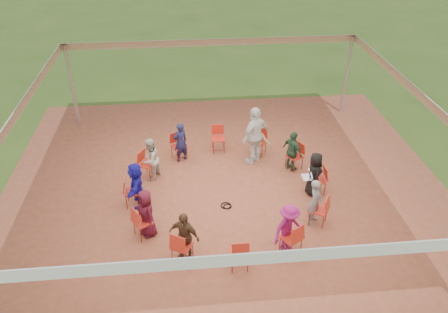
{
  "coord_description": "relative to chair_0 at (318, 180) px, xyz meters",
  "views": [
    {
      "loc": [
        -1.03,
        -9.8,
        7.74
      ],
      "look_at": [
        -0.05,
        0.3,
        1.23
      ],
      "focal_mm": 35.0,
      "sensor_mm": 36.0,
      "label": 1
    }
  ],
  "objects": [
    {
      "name": "ground",
      "position": [
        -2.61,
        -0.02,
        -0.45
      ],
      "size": [
        80.0,
        80.0,
        0.0
      ],
      "primitive_type": "plane",
      "color": "#325019",
      "rests_on": "ground"
    },
    {
      "name": "dirt_patch",
      "position": [
        -2.61,
        -0.02,
        -0.44
      ],
      "size": [
        13.0,
        13.0,
        0.0
      ],
      "primitive_type": "plane",
      "color": "brown",
      "rests_on": "ground"
    },
    {
      "name": "tent",
      "position": [
        -2.61,
        -0.02,
        1.92
      ],
      "size": [
        10.33,
        10.33,
        3.0
      ],
      "color": "#B2B2B7",
      "rests_on": "ground"
    },
    {
      "name": "chair_0",
      "position": [
        0.0,
        0.0,
        0.0
      ],
      "size": [
        0.44,
        0.42,
        0.9
      ],
      "primitive_type": null,
      "rotation": [
        0.0,
        0.0,
        1.58
      ],
      "color": "red",
      "rests_on": "ground"
    },
    {
      "name": "chair_1",
      "position": [
        -0.36,
        1.3,
        0.0
      ],
      "size": [
        0.59,
        0.58,
        0.9
      ],
      "primitive_type": null,
      "rotation": [
        0.0,
        0.0,
        2.1
      ],
      "color": "red",
      "rests_on": "ground"
    },
    {
      "name": "chair_2",
      "position": [
        -1.32,
        2.25,
        0.0
      ],
      "size": [
        0.58,
        0.59,
        0.9
      ],
      "primitive_type": null,
      "rotation": [
        0.0,
        0.0,
        2.62
      ],
      "color": "red",
      "rests_on": "ground"
    },
    {
      "name": "chair_3",
      "position": [
        -2.63,
        2.59,
        0.0
      ],
      "size": [
        0.42,
        0.44,
        0.9
      ],
      "primitive_type": null,
      "rotation": [
        0.0,
        0.0,
        -3.14
      ],
      "color": "red",
      "rests_on": "ground"
    },
    {
      "name": "chair_4",
      "position": [
        -3.93,
        2.23,
        0.0
      ],
      "size": [
        0.58,
        0.59,
        0.9
      ],
      "primitive_type": null,
      "rotation": [
        0.0,
        0.0,
        -2.61
      ],
      "color": "red",
      "rests_on": "ground"
    },
    {
      "name": "chair_5",
      "position": [
        -4.88,
        1.27,
        0.0
      ],
      "size": [
        0.59,
        0.58,
        0.9
      ],
      "primitive_type": null,
      "rotation": [
        0.0,
        0.0,
        -2.09
      ],
      "color": "red",
      "rests_on": "ground"
    },
    {
      "name": "chair_6",
      "position": [
        -5.22,
        -0.03,
        0.0
      ],
      "size": [
        0.44,
        0.42,
        0.9
      ],
      "primitive_type": null,
      "rotation": [
        0.0,
        0.0,
        -1.56
      ],
      "color": "red",
      "rests_on": "ground"
    },
    {
      "name": "chair_7",
      "position": [
        -4.86,
        -1.34,
        0.0
      ],
      "size": [
        0.59,
        0.58,
        0.9
      ],
      "primitive_type": null,
      "rotation": [
        0.0,
        0.0,
        -1.04
      ],
      "color": "red",
      "rests_on": "ground"
    },
    {
      "name": "chair_8",
      "position": [
        -3.9,
        -2.28,
        0.0
      ],
      "size": [
        0.58,
        0.59,
        0.9
      ],
      "primitive_type": null,
      "rotation": [
        0.0,
        0.0,
        -0.52
      ],
      "color": "red",
      "rests_on": "ground"
    },
    {
      "name": "chair_9",
      "position": [
        -2.59,
        -2.63,
        0.0
      ],
      "size": [
        0.42,
        0.44,
        0.9
      ],
      "primitive_type": null,
      "rotation": [
        0.0,
        0.0,
        0.01
      ],
      "color": "red",
      "rests_on": "ground"
    },
    {
      "name": "chair_10",
      "position": [
        -1.29,
        -2.27,
        0.0
      ],
      "size": [
        0.58,
        0.59,
        0.9
      ],
      "primitive_type": null,
      "rotation": [
        0.0,
        0.0,
        0.53
      ],
      "color": "red",
      "rests_on": "ground"
    },
    {
      "name": "chair_11",
      "position": [
        -0.34,
        -1.31,
        0.0
      ],
      "size": [
        0.59,
        0.58,
        0.9
      ],
      "primitive_type": null,
      "rotation": [
        0.0,
        0.0,
        1.05
      ],
      "color": "red",
      "rests_on": "ground"
    },
    {
      "name": "person_seated_0",
      "position": [
        -0.12,
        -0.0,
        0.22
      ],
      "size": [
        0.37,
        0.66,
        1.34
      ],
      "primitive_type": "imported",
      "rotation": [
        0.0,
        0.0,
        1.58
      ],
      "color": "black",
      "rests_on": "ground"
    },
    {
      "name": "person_seated_1",
      "position": [
        -0.46,
        1.24,
        0.22
      ],
      "size": [
        0.74,
        0.88,
        1.34
      ],
      "primitive_type": "imported",
      "rotation": [
        0.0,
        0.0,
        2.1
      ],
      "color": "#284B32",
      "rests_on": "ground"
    },
    {
      "name": "person_seated_2",
      "position": [
        -1.38,
        2.15,
        0.22
      ],
      "size": [
        0.96,
        0.8,
        1.34
      ],
      "primitive_type": "imported",
      "rotation": [
        0.0,
        0.0,
        2.62
      ],
      "color": "tan",
      "rests_on": "ground"
    },
    {
      "name": "person_seated_3",
      "position": [
        -3.87,
        2.13,
        0.22
      ],
      "size": [
        0.58,
        0.52,
        1.34
      ],
      "primitive_type": "imported",
      "rotation": [
        0.0,
        0.0,
        -2.61
      ],
      "color": "#181B43",
      "rests_on": "ground"
    },
    {
      "name": "person_seated_4",
      "position": [
        -4.77,
        1.21,
        0.22
      ],
      "size": [
        0.65,
        0.75,
        1.34
      ],
      "primitive_type": "imported",
      "rotation": [
        0.0,
        0.0,
        -2.09
      ],
      "color": "#BAB6A6",
      "rests_on": "ground"
    },
    {
      "name": "person_seated_5",
      "position": [
        -5.1,
        -0.03,
        0.22
      ],
      "size": [
        0.47,
        1.24,
        1.34
      ],
      "primitive_type": "imported",
      "rotation": [
        0.0,
        0.0,
        -1.56
      ],
      "color": "#19169E",
      "rests_on": "ground"
    },
    {
      "name": "person_seated_6",
      "position": [
        -4.76,
        -1.28,
        0.22
      ],
      "size": [
        0.65,
        0.75,
        1.34
      ],
      "primitive_type": "imported",
      "rotation": [
        0.0,
        0.0,
        -1.04
      ],
      "color": "#450E1C",
      "rests_on": "ground"
    },
    {
      "name": "person_seated_7",
      "position": [
        -3.84,
        -2.18,
        0.22
      ],
      "size": [
        0.88,
        0.74,
        1.34
      ],
      "primitive_type": "imported",
      "rotation": [
        0.0,
        0.0,
        -0.52
      ],
      "color": "#523622",
      "rests_on": "ground"
    },
    {
      "name": "person_seated_8",
      "position": [
        -1.35,
        -2.16,
        0.22
      ],
      "size": [
        0.96,
        0.81,
        1.34
      ],
      "primitive_type": "imported",
      "rotation": [
        0.0,
        0.0,
        0.53
      ],
      "color": "#851558",
      "rests_on": "ground"
    },
    {
      "name": "person_seated_9",
      "position": [
        -0.45,
        -1.25,
        0.22
      ],
      "size": [
        0.52,
        0.58,
        1.34
      ],
      "primitive_type": "imported",
      "rotation": [
        0.0,
        0.0,
        1.05
      ],
      "color": "slate",
      "rests_on": "ground"
    },
    {
      "name": "standing_person",
      "position": [
        -1.54,
        1.8,
        0.52
      ],
      "size": [
        1.23,
        1.18,
        1.93
      ],
      "primitive_type": "imported",
      "rotation": [
        0.0,
        0.0,
        3.87
      ],
      "color": "silver",
      "rests_on": "ground"
    },
    {
      "name": "cable_coil",
      "position": [
        -2.66,
        -0.38,
        -0.43
      ],
      "size": [
        0.34,
        0.34,
        0.03
      ],
      "rotation": [
        0.0,
        0.0,
        -0.15
      ],
      "color": "black",
      "rests_on": "ground"
    },
    {
      "name": "laptop",
      "position": [
        -0.28,
        -0.0,
        0.19
      ],
      "size": [
        0.27,
        0.34,
        0.24
      ],
      "rotation": [
        0.0,
        0.0,
        1.58
      ],
      "color": "#B7B7BC",
      "rests_on": "ground"
    }
  ]
}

